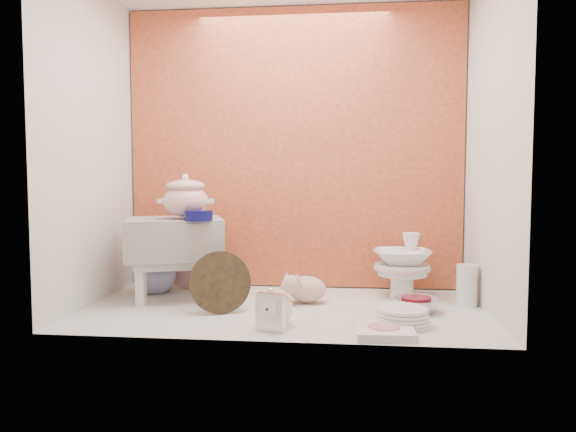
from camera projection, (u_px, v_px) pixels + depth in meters
The scene contains 17 objects.
ground at pixel (283, 308), 2.42m from camera, with size 1.80×1.80×0.00m, color silver.
niche_shell at pixel (287, 107), 2.53m from camera, with size 1.86×1.03×1.53m.
step_stool at pixel (175, 259), 2.60m from camera, with size 0.45×0.39×0.40m, color silver, non-canonical shape.
soup_tureen at pixel (186, 196), 2.55m from camera, with size 0.26×0.26×0.22m, color white, non-canonical shape.
cobalt_bowl at pixel (199, 215), 2.45m from camera, with size 0.13×0.13×0.05m, color #090A48.
floral_platter at pixel (191, 254), 2.85m from camera, with size 0.37×0.08×0.37m, color silver, non-canonical shape.
blue_white_vase at pixel (154, 270), 2.75m from camera, with size 0.22×0.22×0.23m, color white.
lacquer_tray at pixel (220, 282), 2.33m from camera, with size 0.27×0.08×0.27m, color black, non-canonical shape.
mantel_clock at pixel (271, 310), 2.05m from camera, with size 0.11×0.04×0.17m, color silver.
plush_pig at pixel (307, 289), 2.52m from camera, with size 0.23×0.16×0.14m, color #CCA390.
teacup_saucer at pixel (276, 325), 2.12m from camera, with size 0.16×0.16×0.01m, color white.
gold_rim_teacup at pixel (276, 311), 2.12m from camera, with size 0.13×0.13×0.10m, color white.
lattice_dish at pixel (384, 331), 2.01m from camera, with size 0.22×0.22×0.03m, color white.
dinner_plate_stack at pixel (402, 317), 2.13m from camera, with size 0.22×0.22×0.07m, color white.
crystal_bowl at pixel (416, 305), 2.35m from camera, with size 0.20×0.20×0.06m, color silver.
clear_glass_vase at pixel (467, 285), 2.46m from camera, with size 0.10×0.10×0.19m, color silver.
porcelain_tower at pixel (402, 265), 2.63m from camera, with size 0.28×0.28×0.32m, color white, non-canonical shape.
Camera 1 is at (0.27, -2.37, 0.59)m, focal length 33.19 mm.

